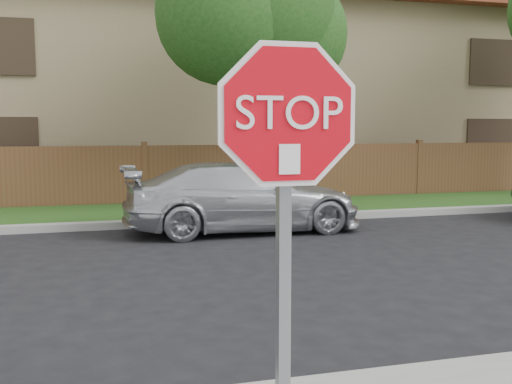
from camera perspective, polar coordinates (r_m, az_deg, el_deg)
name	(u,v)px	position (r m, az deg, el deg)	size (l,w,h in m)	color
far_curb	(159,223)	(12.72, -9.20, -2.94)	(70.00, 0.30, 0.15)	gray
grass_strip	(152,213)	(14.35, -9.92, -1.97)	(70.00, 3.00, 0.12)	#1E4714
fence	(145,176)	(15.85, -10.54, 1.48)	(70.00, 0.12, 1.60)	brown
apartment_building	(129,85)	(21.43, -12.00, 9.97)	(35.20, 9.20, 7.20)	tan
tree_mid	(257,7)	(14.70, 0.07, 17.18)	(4.80, 3.90, 7.35)	#382B21
stop_sign	(287,179)	(3.02, 2.93, 1.28)	(1.01, 0.13, 2.55)	gray
sedan_right	(243,197)	(11.94, -1.24, -0.49)	(1.93, 4.75, 1.38)	silver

